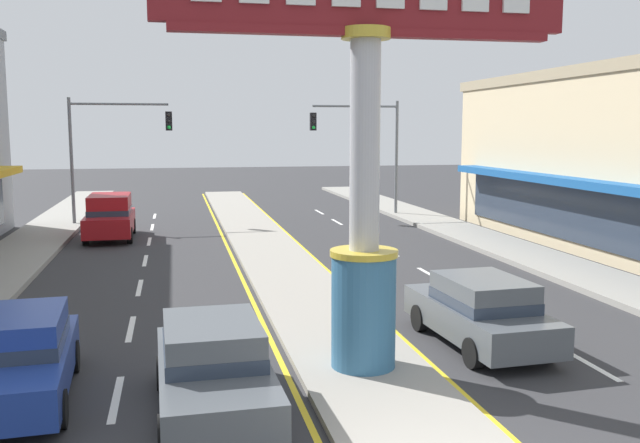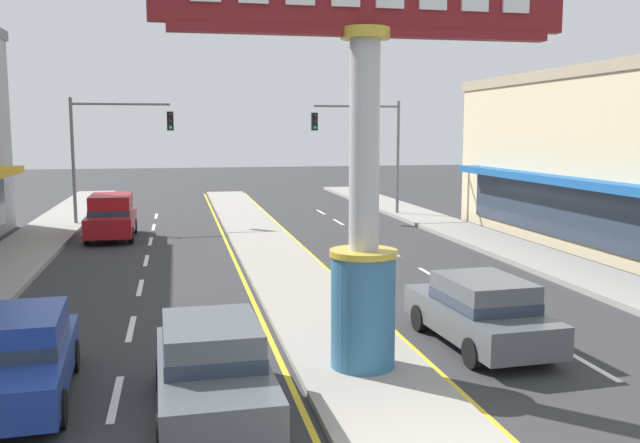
{
  "view_description": "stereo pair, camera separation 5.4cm",
  "coord_description": "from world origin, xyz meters",
  "px_view_note": "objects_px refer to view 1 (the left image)",
  "views": [
    {
      "loc": [
        -3.49,
        -7.33,
        4.68
      ],
      "look_at": [
        -0.26,
        8.0,
        2.6
      ],
      "focal_mm": 38.97,
      "sensor_mm": 36.0,
      "label": 1
    },
    {
      "loc": [
        -3.43,
        -7.34,
        4.68
      ],
      "look_at": [
        -0.26,
        8.0,
        2.6
      ],
      "focal_mm": 38.97,
      "sensor_mm": 36.0,
      "label": 2
    }
  ],
  "objects_px": {
    "sedan_near_right_lane": "(480,310)",
    "sedan_mid_left_lane": "(213,367)",
    "district_sign": "(365,147)",
    "suv_near_left_lane": "(110,216)",
    "traffic_light_right_side": "(365,138)",
    "traffic_light_left_side": "(109,139)",
    "sedan_far_right_lane": "(16,357)"
  },
  "relations": [
    {
      "from": "traffic_light_left_side",
      "to": "suv_near_left_lane",
      "type": "height_order",
      "value": "traffic_light_left_side"
    },
    {
      "from": "district_sign",
      "to": "sedan_far_right_lane",
      "type": "distance_m",
      "value": 7.19
    },
    {
      "from": "traffic_light_left_side",
      "to": "suv_near_left_lane",
      "type": "bearing_deg",
      "value": -86.11
    },
    {
      "from": "district_sign",
      "to": "sedan_mid_left_lane",
      "type": "bearing_deg",
      "value": -155.44
    },
    {
      "from": "district_sign",
      "to": "sedan_mid_left_lane",
      "type": "xyz_separation_m",
      "value": [
        -2.94,
        -1.34,
        -3.58
      ]
    },
    {
      "from": "traffic_light_left_side",
      "to": "sedan_near_right_lane",
      "type": "bearing_deg",
      "value": -66.16
    },
    {
      "from": "district_sign",
      "to": "sedan_mid_left_lane",
      "type": "height_order",
      "value": "district_sign"
    },
    {
      "from": "sedan_near_right_lane",
      "to": "sedan_far_right_lane",
      "type": "bearing_deg",
      "value": -172.41
    },
    {
      "from": "traffic_light_right_side",
      "to": "sedan_far_right_lane",
      "type": "xyz_separation_m",
      "value": [
        -12.76,
        -23.44,
        -3.46
      ]
    },
    {
      "from": "district_sign",
      "to": "traffic_light_right_side",
      "type": "distance_m",
      "value": 24.23
    },
    {
      "from": "traffic_light_right_side",
      "to": "suv_near_left_lane",
      "type": "distance_m",
      "value": 14.09
    },
    {
      "from": "traffic_light_left_side",
      "to": "sedan_mid_left_lane",
      "type": "xyz_separation_m",
      "value": [
        3.58,
        -23.88,
        -3.46
      ]
    },
    {
      "from": "suv_near_left_lane",
      "to": "sedan_mid_left_lane",
      "type": "bearing_deg",
      "value": -80.49
    },
    {
      "from": "traffic_light_right_side",
      "to": "sedan_mid_left_lane",
      "type": "distance_m",
      "value": 26.66
    },
    {
      "from": "sedan_far_right_lane",
      "to": "sedan_mid_left_lane",
      "type": "xyz_separation_m",
      "value": [
        3.3,
        -1.24,
        0.0
      ]
    },
    {
      "from": "sedan_far_right_lane",
      "to": "sedan_mid_left_lane",
      "type": "distance_m",
      "value": 3.53
    },
    {
      "from": "sedan_near_right_lane",
      "to": "sedan_far_right_lane",
      "type": "height_order",
      "value": "same"
    },
    {
      "from": "district_sign",
      "to": "sedan_near_right_lane",
      "type": "relative_size",
      "value": 1.82
    },
    {
      "from": "district_sign",
      "to": "traffic_light_right_side",
      "type": "bearing_deg",
      "value": 74.38
    },
    {
      "from": "district_sign",
      "to": "traffic_light_left_side",
      "type": "relative_size",
      "value": 1.29
    },
    {
      "from": "sedan_near_right_lane",
      "to": "suv_near_left_lane",
      "type": "relative_size",
      "value": 0.95
    },
    {
      "from": "sedan_far_right_lane",
      "to": "suv_near_left_lane",
      "type": "distance_m",
      "value": 18.45
    },
    {
      "from": "suv_near_left_lane",
      "to": "sedan_mid_left_lane",
      "type": "height_order",
      "value": "suv_near_left_lane"
    },
    {
      "from": "traffic_light_right_side",
      "to": "suv_near_left_lane",
      "type": "height_order",
      "value": "traffic_light_right_side"
    },
    {
      "from": "sedan_near_right_lane",
      "to": "traffic_light_right_side",
      "type": "bearing_deg",
      "value": 80.84
    },
    {
      "from": "traffic_light_left_side",
      "to": "traffic_light_right_side",
      "type": "distance_m",
      "value": 13.07
    },
    {
      "from": "suv_near_left_lane",
      "to": "district_sign",
      "type": "bearing_deg",
      "value": -71.22
    },
    {
      "from": "sedan_near_right_lane",
      "to": "sedan_mid_left_lane",
      "type": "relative_size",
      "value": 1.01
    },
    {
      "from": "district_sign",
      "to": "suv_near_left_lane",
      "type": "distance_m",
      "value": 19.67
    },
    {
      "from": "district_sign",
      "to": "sedan_mid_left_lane",
      "type": "relative_size",
      "value": 1.84
    },
    {
      "from": "sedan_near_right_lane",
      "to": "district_sign",
      "type": "bearing_deg",
      "value": -159.19
    },
    {
      "from": "sedan_far_right_lane",
      "to": "suv_near_left_lane",
      "type": "relative_size",
      "value": 0.95
    }
  ]
}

